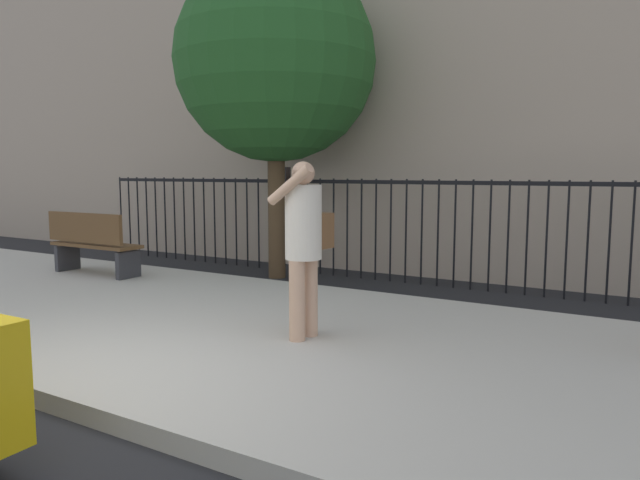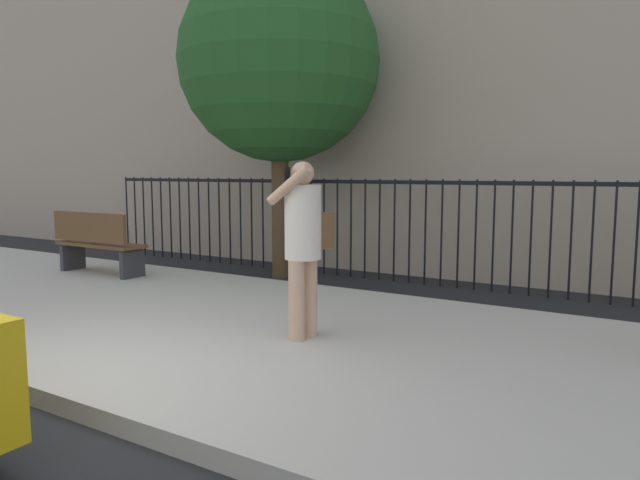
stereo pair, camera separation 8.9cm
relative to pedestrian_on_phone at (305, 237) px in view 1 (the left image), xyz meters
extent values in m
plane|color=black|center=(-0.94, -2.13, -1.11)|extent=(60.00, 60.00, 0.00)
cube|color=#B2ADA3|center=(-0.94, 0.07, -1.03)|extent=(28.00, 4.40, 0.15)
cube|color=black|center=(-0.94, 3.77, 0.44)|extent=(12.00, 0.04, 0.06)
cylinder|color=black|center=(-6.94, 3.77, -0.31)|extent=(0.03, 0.03, 1.60)
cylinder|color=black|center=(-6.68, 3.77, -0.31)|extent=(0.03, 0.03, 1.60)
cylinder|color=black|center=(-6.43, 3.77, -0.31)|extent=(0.03, 0.03, 1.60)
cylinder|color=black|center=(-6.17, 3.77, -0.31)|extent=(0.03, 0.03, 1.60)
cylinder|color=black|center=(-5.92, 3.77, -0.31)|extent=(0.03, 0.03, 1.60)
cylinder|color=black|center=(-5.66, 3.77, -0.31)|extent=(0.03, 0.03, 1.60)
cylinder|color=black|center=(-5.41, 3.77, -0.31)|extent=(0.03, 0.03, 1.60)
cylinder|color=black|center=(-5.15, 3.77, -0.31)|extent=(0.03, 0.03, 1.60)
cylinder|color=black|center=(-4.89, 3.77, -0.31)|extent=(0.03, 0.03, 1.60)
cylinder|color=black|center=(-4.64, 3.77, -0.31)|extent=(0.03, 0.03, 1.60)
cylinder|color=black|center=(-4.38, 3.77, -0.31)|extent=(0.03, 0.03, 1.60)
cylinder|color=black|center=(-4.13, 3.77, -0.31)|extent=(0.03, 0.03, 1.60)
cylinder|color=black|center=(-3.87, 3.77, -0.31)|extent=(0.03, 0.03, 1.60)
cylinder|color=black|center=(-3.62, 3.77, -0.31)|extent=(0.03, 0.03, 1.60)
cylinder|color=black|center=(-3.36, 3.77, -0.31)|extent=(0.03, 0.03, 1.60)
cylinder|color=black|center=(-3.11, 3.77, -0.31)|extent=(0.03, 0.03, 1.60)
cylinder|color=black|center=(-2.85, 3.77, -0.31)|extent=(0.03, 0.03, 1.60)
cylinder|color=black|center=(-2.60, 3.77, -0.31)|extent=(0.03, 0.03, 1.60)
cylinder|color=black|center=(-2.34, 3.77, -0.31)|extent=(0.03, 0.03, 1.60)
cylinder|color=black|center=(-2.09, 3.77, -0.31)|extent=(0.03, 0.03, 1.60)
cylinder|color=black|center=(-1.83, 3.77, -0.31)|extent=(0.03, 0.03, 1.60)
cylinder|color=black|center=(-1.58, 3.77, -0.31)|extent=(0.03, 0.03, 1.60)
cylinder|color=black|center=(-1.32, 3.77, -0.31)|extent=(0.03, 0.03, 1.60)
cylinder|color=black|center=(-1.06, 3.77, -0.31)|extent=(0.03, 0.03, 1.60)
cylinder|color=black|center=(-0.81, 3.77, -0.31)|extent=(0.03, 0.03, 1.60)
cylinder|color=black|center=(-0.55, 3.77, -0.31)|extent=(0.03, 0.03, 1.60)
cylinder|color=black|center=(-0.30, 3.77, -0.31)|extent=(0.03, 0.03, 1.60)
cylinder|color=black|center=(-0.04, 3.77, -0.31)|extent=(0.03, 0.03, 1.60)
cylinder|color=black|center=(0.21, 3.77, -0.31)|extent=(0.03, 0.03, 1.60)
cylinder|color=black|center=(0.47, 3.77, -0.31)|extent=(0.03, 0.03, 1.60)
cylinder|color=black|center=(0.72, 3.77, -0.31)|extent=(0.03, 0.03, 1.60)
cylinder|color=black|center=(0.98, 3.77, -0.31)|extent=(0.03, 0.03, 1.60)
cylinder|color=black|center=(1.23, 3.77, -0.31)|extent=(0.03, 0.03, 1.60)
cylinder|color=black|center=(1.49, 3.77, -0.31)|extent=(0.03, 0.03, 1.60)
cylinder|color=black|center=(1.74, 3.77, -0.31)|extent=(0.03, 0.03, 1.60)
cylinder|color=black|center=(2.00, 3.77, -0.31)|extent=(0.03, 0.03, 1.60)
cylinder|color=black|center=(2.25, 3.77, -0.31)|extent=(0.03, 0.03, 1.60)
cylinder|color=black|center=(2.51, 3.77, -0.31)|extent=(0.03, 0.03, 1.60)
cylinder|color=tan|center=(-0.01, -0.13, -0.58)|extent=(0.15, 0.15, 0.75)
cylinder|color=tan|center=(0.01, 0.07, -0.58)|extent=(0.15, 0.15, 0.75)
cylinder|color=silver|center=(0.00, -0.03, 0.14)|extent=(0.36, 0.36, 0.69)
sphere|color=tan|center=(0.00, -0.03, 0.59)|extent=(0.21, 0.21, 0.21)
cylinder|color=tan|center=(-0.02, -0.23, 0.48)|extent=(0.49, 0.12, 0.37)
cylinder|color=tan|center=(0.01, 0.17, 0.12)|extent=(0.09, 0.09, 0.52)
cube|color=black|center=(-0.07, -0.17, 0.57)|extent=(0.01, 0.07, 0.15)
cube|color=brown|center=(0.02, 0.23, 0.03)|extent=(0.18, 0.29, 0.34)
cube|color=brown|center=(-4.59, 1.28, -0.51)|extent=(1.60, 0.45, 0.05)
cube|color=brown|center=(-4.59, 1.09, -0.23)|extent=(1.60, 0.06, 0.44)
cube|color=#333338|center=(-5.29, 1.28, -0.76)|extent=(0.08, 0.41, 0.40)
cube|color=#333338|center=(-3.89, 1.28, -0.76)|extent=(0.08, 0.41, 0.40)
cylinder|color=#4C3823|center=(-2.52, 3.13, 0.18)|extent=(0.28, 0.28, 2.57)
sphere|color=#235623|center=(-2.52, 3.13, 2.32)|extent=(3.14, 3.14, 3.14)
camera|label=1|loc=(2.88, -4.55, 0.60)|focal=32.79mm
camera|label=2|loc=(2.95, -4.50, 0.60)|focal=32.79mm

